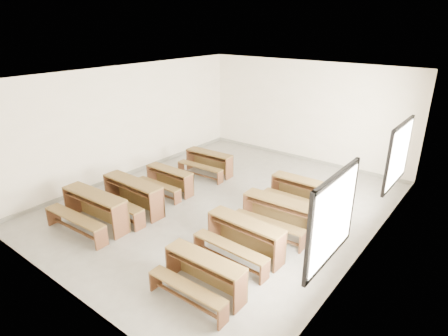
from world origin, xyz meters
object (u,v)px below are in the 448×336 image
Objects in this scene: desk_set_7 at (302,191)px; desk_set_5 at (244,236)px; desk_set_1 at (131,194)px; desk_set_3 at (208,161)px; desk_set_4 at (203,273)px; desk_set_6 at (278,213)px; desk_set_0 at (93,207)px; desk_set_2 at (169,179)px.

desk_set_5 is at bearing -89.57° from desk_set_7.
desk_set_1 is 1.13× the size of desk_set_3.
desk_set_4 is 2.55m from desk_set_6.
desk_set_3 is at bearing 175.04° from desk_set_7.
desk_set_0 is at bearing -93.43° from desk_set_3.
desk_set_0 is at bearing -90.92° from desk_set_2.
desk_set_6 is at bearing -86.18° from desk_set_7.
desk_set_5 is at bearing 93.28° from desk_set_4.
desk_set_1 reaches higher than desk_set_4.
desk_set_7 is at bearing 22.86° from desk_set_2.
desk_set_2 is 1.63m from desk_set_3.
desk_set_1 reaches higher than desk_set_3.
desk_set_4 is (3.38, -2.49, 0.02)m from desk_set_2.
desk_set_3 is (-0.06, 2.95, -0.06)m from desk_set_1.
desk_set_6 is (-0.05, 2.55, 0.03)m from desk_set_4.
desk_set_2 is 0.95× the size of desk_set_4.
desk_set_1 is at bearing 81.75° from desk_set_0.
desk_set_7 is at bearing -7.03° from desk_set_3.
desk_set_3 is at bearing 88.54° from desk_set_2.
desk_set_0 reaches higher than desk_set_5.
desk_set_4 is (3.39, -0.18, -0.06)m from desk_set_0.
desk_set_4 is at bearing -5.71° from desk_set_0.
desk_set_6 is at bearing 32.67° from desk_set_0.
desk_set_7 is at bearing 41.49° from desk_set_1.
desk_set_3 reaches higher than desk_set_2.
desk_set_3 is at bearing 86.87° from desk_set_0.
desk_set_5 reaches higher than desk_set_7.
desk_set_0 is 3.94m from desk_set_3.
desk_set_2 is at bearing 94.34° from desk_set_1.
desk_set_7 reaches higher than desk_set_4.
desk_set_0 is 1.13× the size of desk_set_7.
desk_set_1 reaches higher than desk_set_7.
desk_set_4 is at bearing -19.01° from desk_set_1.
desk_set_6 is 1.35m from desk_set_7.
desk_set_0 is 1.07× the size of desk_set_6.
desk_set_4 is at bearing -92.01° from desk_set_6.
desk_set_2 is 0.87× the size of desk_set_5.
desk_set_7 is (-0.11, 1.34, -0.01)m from desk_set_6.
desk_set_2 is at bearing 162.03° from desk_set_5.
desk_set_5 is 0.99× the size of desk_set_6.
desk_set_4 is (3.36, -4.12, 0.00)m from desk_set_3.
desk_set_0 is 1.16× the size of desk_set_3.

